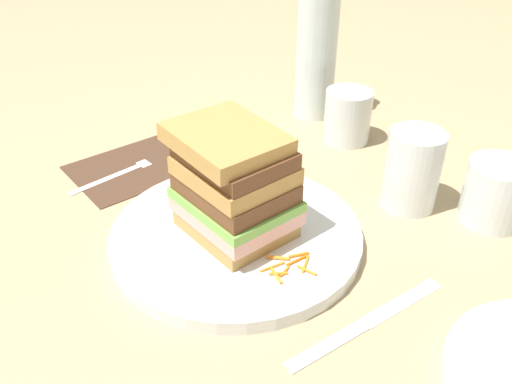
% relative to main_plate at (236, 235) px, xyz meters
% --- Properties ---
extents(ground_plane, '(3.00, 3.00, 0.00)m').
position_rel_main_plate_xyz_m(ground_plane, '(-0.02, -0.01, -0.01)').
color(ground_plane, tan).
extents(main_plate, '(0.29, 0.29, 0.02)m').
position_rel_main_plate_xyz_m(main_plate, '(0.00, 0.00, 0.00)').
color(main_plate, white).
rests_on(main_plate, ground_plane).
extents(sandwich, '(0.13, 0.10, 0.13)m').
position_rel_main_plate_xyz_m(sandwich, '(-0.00, -0.00, 0.07)').
color(sandwich, tan).
rests_on(sandwich, main_plate).
extents(carrot_shred_0, '(0.01, 0.02, 0.00)m').
position_rel_main_plate_xyz_m(carrot_shred_0, '(-0.09, 0.01, 0.01)').
color(carrot_shred_0, orange).
rests_on(carrot_shred_0, main_plate).
extents(carrot_shred_1, '(0.02, 0.02, 0.00)m').
position_rel_main_plate_xyz_m(carrot_shred_1, '(-0.10, -0.02, 0.01)').
color(carrot_shred_1, orange).
rests_on(carrot_shred_1, main_plate).
extents(carrot_shred_2, '(0.01, 0.03, 0.00)m').
position_rel_main_plate_xyz_m(carrot_shred_2, '(-0.07, -0.00, 0.01)').
color(carrot_shred_2, orange).
rests_on(carrot_shred_2, main_plate).
extents(carrot_shred_3, '(0.01, 0.02, 0.00)m').
position_rel_main_plate_xyz_m(carrot_shred_3, '(-0.06, 0.00, 0.01)').
color(carrot_shred_3, orange).
rests_on(carrot_shred_3, main_plate).
extents(carrot_shred_4, '(0.02, 0.03, 0.00)m').
position_rel_main_plate_xyz_m(carrot_shred_4, '(-0.08, -0.00, 0.01)').
color(carrot_shred_4, orange).
rests_on(carrot_shred_4, main_plate).
extents(carrot_shred_5, '(0.02, 0.01, 0.00)m').
position_rel_main_plate_xyz_m(carrot_shred_5, '(-0.08, 0.01, 0.01)').
color(carrot_shred_5, orange).
rests_on(carrot_shred_5, main_plate).
extents(carrot_shred_6, '(0.02, 0.01, 0.00)m').
position_rel_main_plate_xyz_m(carrot_shred_6, '(-0.07, -0.02, 0.01)').
color(carrot_shred_6, orange).
rests_on(carrot_shred_6, main_plate).
extents(carrot_shred_7, '(0.03, 0.01, 0.00)m').
position_rel_main_plate_xyz_m(carrot_shred_7, '(-0.08, -0.01, 0.01)').
color(carrot_shred_7, orange).
rests_on(carrot_shred_7, main_plate).
extents(carrot_shred_8, '(0.01, 0.03, 0.00)m').
position_rel_main_plate_xyz_m(carrot_shred_8, '(0.08, -0.01, 0.01)').
color(carrot_shred_8, orange).
rests_on(carrot_shred_8, main_plate).
extents(carrot_shred_9, '(0.02, 0.02, 0.00)m').
position_rel_main_plate_xyz_m(carrot_shred_9, '(0.07, 0.00, 0.01)').
color(carrot_shred_9, orange).
rests_on(carrot_shred_9, main_plate).
extents(carrot_shred_10, '(0.02, 0.01, 0.00)m').
position_rel_main_plate_xyz_m(carrot_shred_10, '(0.11, 0.01, 0.01)').
color(carrot_shred_10, orange).
rests_on(carrot_shred_10, main_plate).
extents(carrot_shred_11, '(0.02, 0.01, 0.00)m').
position_rel_main_plate_xyz_m(carrot_shred_11, '(0.09, -0.02, 0.01)').
color(carrot_shred_11, orange).
rests_on(carrot_shred_11, main_plate).
extents(carrot_shred_12, '(0.02, 0.03, 0.00)m').
position_rel_main_plate_xyz_m(carrot_shred_12, '(0.10, 0.02, 0.01)').
color(carrot_shred_12, orange).
rests_on(carrot_shred_12, main_plate).
extents(carrot_shred_13, '(0.01, 0.03, 0.00)m').
position_rel_main_plate_xyz_m(carrot_shred_13, '(0.09, 0.02, 0.01)').
color(carrot_shred_13, orange).
rests_on(carrot_shred_13, main_plate).
extents(carrot_shred_14, '(0.01, 0.02, 0.00)m').
position_rel_main_plate_xyz_m(carrot_shred_14, '(0.09, -0.01, 0.01)').
color(carrot_shred_14, orange).
rests_on(carrot_shred_14, main_plate).
extents(carrot_shred_15, '(0.01, 0.02, 0.00)m').
position_rel_main_plate_xyz_m(carrot_shred_15, '(0.09, -0.01, 0.01)').
color(carrot_shred_15, orange).
rests_on(carrot_shred_15, main_plate).
extents(carrot_shred_16, '(0.01, 0.02, 0.00)m').
position_rel_main_plate_xyz_m(carrot_shred_16, '(0.08, 0.02, 0.01)').
color(carrot_shred_16, orange).
rests_on(carrot_shred_16, main_plate).
extents(napkin_dark, '(0.14, 0.18, 0.00)m').
position_rel_main_plate_xyz_m(napkin_dark, '(-0.23, -0.00, -0.01)').
color(napkin_dark, '#4C3323').
rests_on(napkin_dark, ground_plane).
extents(fork, '(0.03, 0.17, 0.00)m').
position_rel_main_plate_xyz_m(fork, '(-0.23, -0.03, -0.00)').
color(fork, silver).
rests_on(fork, napkin_dark).
extents(knife, '(0.03, 0.20, 0.00)m').
position_rel_main_plate_xyz_m(knife, '(0.18, 0.02, -0.01)').
color(knife, silver).
rests_on(knife, ground_plane).
extents(juice_glass, '(0.07, 0.07, 0.10)m').
position_rel_main_plate_xyz_m(juice_glass, '(0.08, 0.22, 0.04)').
color(juice_glass, white).
rests_on(juice_glass, ground_plane).
extents(water_bottle, '(0.07, 0.07, 0.26)m').
position_rel_main_plate_xyz_m(water_bottle, '(-0.20, 0.32, 0.11)').
color(water_bottle, silver).
rests_on(water_bottle, ground_plane).
extents(empty_tumbler_0, '(0.08, 0.08, 0.08)m').
position_rel_main_plate_xyz_m(empty_tumbler_0, '(0.17, 0.27, 0.03)').
color(empty_tumbler_0, silver).
rests_on(empty_tumbler_0, ground_plane).
extents(empty_tumbler_1, '(0.07, 0.07, 0.08)m').
position_rel_main_plate_xyz_m(empty_tumbler_1, '(-0.10, 0.29, 0.03)').
color(empty_tumbler_1, silver).
rests_on(empty_tumbler_1, ground_plane).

